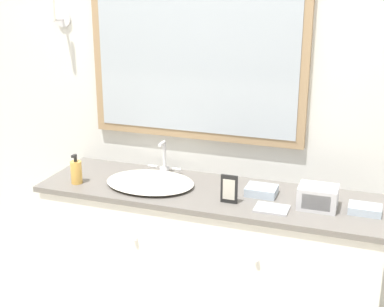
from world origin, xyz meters
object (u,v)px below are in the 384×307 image
(sink_basin, at_px, (151,181))
(appliance_box, at_px, (318,197))
(picture_frame, at_px, (229,189))
(soap_bottle, at_px, (76,172))

(sink_basin, height_order, appliance_box, sink_basin)
(picture_frame, bearing_deg, soap_bottle, -178.70)
(appliance_box, relative_size, picture_frame, 1.27)
(appliance_box, bearing_deg, sink_basin, 179.28)
(picture_frame, bearing_deg, sink_basin, 168.46)
(soap_bottle, height_order, picture_frame, soap_bottle)
(soap_bottle, bearing_deg, appliance_box, 4.63)
(sink_basin, distance_m, soap_bottle, 0.41)
(sink_basin, distance_m, picture_frame, 0.49)
(sink_basin, relative_size, picture_frame, 3.32)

